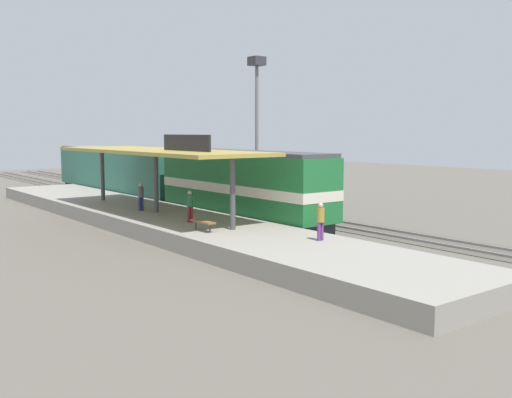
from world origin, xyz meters
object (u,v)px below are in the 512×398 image
(freight_car, at_px, (241,182))
(person_walking, at_px, (190,205))
(platform_bench, at_px, (203,222))
(locomotive, at_px, (242,186))
(light_mast, at_px, (257,99))
(passenger_carriage_single, at_px, (118,172))
(person_waiting, at_px, (141,195))
(person_boarding, at_px, (321,220))

(freight_car, bearing_deg, person_walking, -138.54)
(platform_bench, bearing_deg, freight_car, 46.77)
(platform_bench, height_order, locomotive, locomotive)
(person_walking, bearing_deg, light_mast, 39.86)
(passenger_carriage_single, height_order, person_waiting, passenger_carriage_single)
(person_waiting, bearing_deg, person_boarding, -82.57)
(person_walking, xyz_separation_m, person_boarding, (1.85, -8.16, 0.00))
(passenger_carriage_single, relative_size, freight_car, 1.67)
(freight_car, height_order, person_walking, freight_car)
(freight_car, bearing_deg, person_boarding, -115.08)
(person_waiting, relative_size, person_walking, 1.00)
(freight_car, xyz_separation_m, light_mast, (3.20, 2.21, 6.43))
(freight_car, bearing_deg, locomotive, -125.76)
(passenger_carriage_single, bearing_deg, locomotive, -90.00)
(locomotive, distance_m, person_boarding, 10.80)
(person_boarding, bearing_deg, person_waiting, 97.43)
(platform_bench, relative_size, light_mast, 0.15)
(light_mast, distance_m, person_walking, 17.98)
(locomotive, xyz_separation_m, light_mast, (7.80, 8.59, 5.99))
(platform_bench, bearing_deg, light_mast, 44.33)
(freight_car, relative_size, light_mast, 1.03)
(passenger_carriage_single, height_order, person_walking, passenger_carriage_single)
(locomotive, relative_size, person_walking, 8.44)
(platform_bench, distance_m, passenger_carriage_single, 23.68)
(person_waiting, bearing_deg, light_mast, 20.88)
(light_mast, bearing_deg, passenger_carriage_single, 129.67)
(platform_bench, height_order, person_waiting, person_waiting)
(person_walking, bearing_deg, freight_car, 41.46)
(platform_bench, xyz_separation_m, person_boarding, (2.79, -5.41, 0.51))
(light_mast, bearing_deg, person_waiting, -159.12)
(locomotive, bearing_deg, passenger_carriage_single, 90.00)
(locomotive, relative_size, light_mast, 1.23)
(locomotive, height_order, freight_car, locomotive)
(platform_bench, height_order, passenger_carriage_single, passenger_carriage_single)
(person_waiting, distance_m, person_boarding, 14.12)
(light_mast, relative_size, person_waiting, 6.84)
(freight_car, xyz_separation_m, person_waiting, (-9.64, -2.69, -0.12))
(platform_bench, bearing_deg, person_boarding, -62.73)
(platform_bench, distance_m, person_boarding, 6.11)
(light_mast, height_order, person_waiting, light_mast)
(locomotive, bearing_deg, light_mast, 47.77)
(locomotive, height_order, passenger_carriage_single, locomotive)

